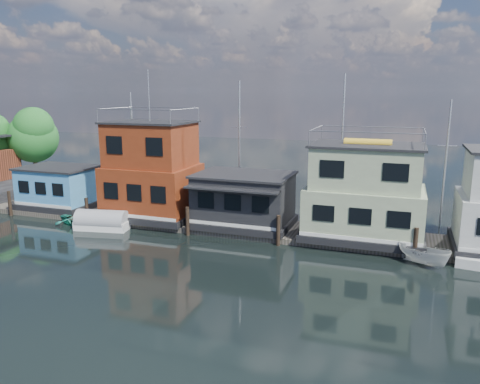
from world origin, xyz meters
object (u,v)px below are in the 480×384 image
at_px(houseboat_red, 152,172).
at_px(dinghy_teal, 82,219).
at_px(motorboat, 424,255).
at_px(houseboat_blue, 59,187).
at_px(tarp_runabout, 102,222).
at_px(houseboat_green, 365,194).
at_px(houseboat_dark, 244,200).

distance_m(houseboat_red, dinghy_teal, 6.77).
relative_size(houseboat_red, dinghy_teal, 2.73).
xyz_separation_m(houseboat_red, motorboat, (21.02, -3.48, -3.42)).
xyz_separation_m(houseboat_blue, dinghy_teal, (4.70, -3.08, -1.76)).
distance_m(motorboat, tarp_runabout, 23.52).
xyz_separation_m(houseboat_blue, houseboat_red, (9.50, 0.00, 1.90)).
height_order(houseboat_green, tarp_runabout, houseboat_green).
bearing_deg(houseboat_red, houseboat_green, 0.00).
xyz_separation_m(houseboat_green, motorboat, (4.02, -3.48, -2.87)).
height_order(houseboat_blue, dinghy_teal, houseboat_blue).
height_order(houseboat_red, houseboat_dark, houseboat_red).
distance_m(houseboat_blue, houseboat_green, 26.53).
xyz_separation_m(houseboat_dark, houseboat_green, (9.00, 0.02, 1.13)).
relative_size(houseboat_blue, houseboat_red, 0.54).
relative_size(houseboat_blue, dinghy_teal, 1.48).
distance_m(houseboat_red, tarp_runabout, 5.61).
xyz_separation_m(houseboat_dark, tarp_runabout, (-10.51, -3.61, -1.79)).
distance_m(houseboat_red, houseboat_dark, 8.18).
distance_m(motorboat, dinghy_teal, 25.82).
bearing_deg(houseboat_red, tarp_runabout, -124.65).
distance_m(houseboat_green, dinghy_teal, 22.23).
bearing_deg(houseboat_red, motorboat, -9.39).
bearing_deg(motorboat, houseboat_blue, 117.22).
distance_m(houseboat_red, houseboat_green, 17.01).
xyz_separation_m(houseboat_dark, motorboat, (13.02, -3.46, -1.73)).
relative_size(houseboat_blue, tarp_runabout, 1.47).
relative_size(motorboat, tarp_runabout, 0.81).
xyz_separation_m(houseboat_red, tarp_runabout, (-2.51, -3.63, -3.48)).
xyz_separation_m(houseboat_blue, motorboat, (30.52, -3.48, -1.52)).
relative_size(tarp_runabout, dinghy_teal, 1.01).
xyz_separation_m(motorboat, tarp_runabout, (-23.52, -0.15, -0.06)).
height_order(houseboat_dark, tarp_runabout, houseboat_dark).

